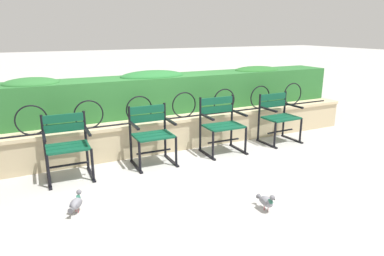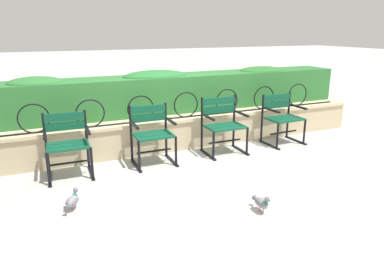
% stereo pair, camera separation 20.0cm
% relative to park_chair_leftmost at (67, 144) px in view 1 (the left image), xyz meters
% --- Properties ---
extents(ground_plane, '(60.00, 60.00, 0.00)m').
position_rel_park_chair_leftmost_xyz_m(ground_plane, '(1.67, -0.45, -0.46)').
color(ground_plane, '#B7B5AF').
extents(stone_wall, '(7.07, 0.41, 0.52)m').
position_rel_park_chair_leftmost_xyz_m(stone_wall, '(1.67, 0.47, -0.19)').
color(stone_wall, '#C6B289').
rests_on(stone_wall, ground).
extents(iron_arch_fence, '(6.54, 0.02, 0.42)m').
position_rel_park_chair_leftmost_xyz_m(iron_arch_fence, '(1.52, 0.40, 0.25)').
color(iron_arch_fence, black).
rests_on(iron_arch_fence, stone_wall).
extents(hedge_row, '(6.93, 0.69, 0.72)m').
position_rel_park_chair_leftmost_xyz_m(hedge_row, '(1.67, 0.99, 0.40)').
color(hedge_row, '#2D7033').
rests_on(hedge_row, stone_wall).
extents(park_chair_leftmost, '(0.58, 0.53, 0.84)m').
position_rel_park_chair_leftmost_xyz_m(park_chair_leftmost, '(0.00, 0.00, 0.00)').
color(park_chair_leftmost, '#0F4C33').
rests_on(park_chair_leftmost, ground).
extents(park_chair_centre_left, '(0.59, 0.52, 0.85)m').
position_rel_park_chair_leftmost_xyz_m(park_chair_centre_left, '(1.17, -0.00, 0.00)').
color(park_chair_centre_left, '#0F4C33').
rests_on(park_chair_centre_left, ground).
extents(park_chair_centre_right, '(0.63, 0.53, 0.88)m').
position_rel_park_chair_leftmost_xyz_m(park_chair_centre_right, '(2.34, -0.01, 0.01)').
color(park_chair_centre_right, '#0F4C33').
rests_on(park_chair_centre_right, ground).
extents(park_chair_rightmost, '(0.64, 0.55, 0.84)m').
position_rel_park_chair_leftmost_xyz_m(park_chair_rightmost, '(3.50, 0.03, 0.00)').
color(park_chair_rightmost, '#0F4C33').
rests_on(park_chair_rightmost, ground).
extents(pigeon_near_chairs, '(0.11, 0.29, 0.22)m').
position_rel_park_chair_leftmost_xyz_m(pigeon_near_chairs, '(1.81, -1.88, -0.35)').
color(pigeon_near_chairs, gray).
rests_on(pigeon_near_chairs, ground).
extents(pigeon_far_side, '(0.20, 0.27, 0.22)m').
position_rel_park_chair_leftmost_xyz_m(pigeon_far_side, '(-0.06, -1.03, -0.35)').
color(pigeon_far_side, gray).
rests_on(pigeon_far_side, ground).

